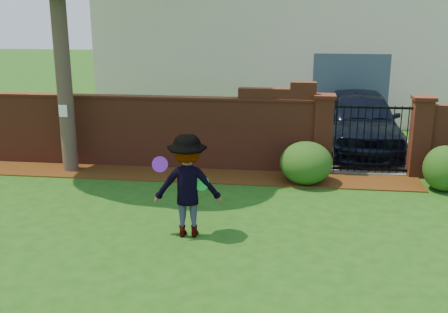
# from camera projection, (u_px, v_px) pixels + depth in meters

# --- Properties ---
(ground) EXTENTS (80.00, 80.00, 0.01)m
(ground) POSITION_uv_depth(u_px,v_px,m) (192.00, 236.00, 9.23)
(ground) COLOR #1D4C13
(ground) RESTS_ON ground
(mulch_bed) EXTENTS (11.10, 1.08, 0.03)m
(mulch_bed) POSITION_uv_depth(u_px,v_px,m) (178.00, 175.00, 12.53)
(mulch_bed) COLOR #3C210A
(mulch_bed) RESTS_ON ground
(brick_wall) EXTENTS (8.70, 0.31, 2.16)m
(brick_wall) POSITION_uv_depth(u_px,v_px,m) (140.00, 130.00, 13.04)
(brick_wall) COLOR maroon
(brick_wall) RESTS_ON ground
(pillar_left) EXTENTS (0.50, 0.50, 1.88)m
(pillar_left) POSITION_uv_depth(u_px,v_px,m) (323.00, 134.00, 12.50)
(pillar_left) COLOR maroon
(pillar_left) RESTS_ON ground
(pillar_right) EXTENTS (0.50, 0.50, 1.88)m
(pillar_right) POSITION_uv_depth(u_px,v_px,m) (420.00, 136.00, 12.23)
(pillar_right) COLOR maroon
(pillar_right) RESTS_ON ground
(iron_gate) EXTENTS (1.78, 0.03, 1.60)m
(iron_gate) POSITION_uv_depth(u_px,v_px,m) (371.00, 139.00, 12.39)
(iron_gate) COLOR black
(iron_gate) RESTS_ON ground
(driveway) EXTENTS (3.20, 8.00, 0.01)m
(driveway) POSITION_uv_depth(u_px,v_px,m) (351.00, 135.00, 16.44)
(driveway) COLOR gray
(driveway) RESTS_ON ground
(house) EXTENTS (12.40, 6.40, 6.30)m
(house) POSITION_uv_depth(u_px,v_px,m) (277.00, 25.00, 19.71)
(house) COLOR beige
(house) RESTS_ON ground
(car) EXTENTS (1.99, 4.84, 1.64)m
(car) POSITION_uv_depth(u_px,v_px,m) (361.00, 122.00, 14.44)
(car) COLOR black
(car) RESTS_ON ground
(paper_notice) EXTENTS (0.20, 0.01, 0.28)m
(paper_notice) POSITION_uv_depth(u_px,v_px,m) (63.00, 111.00, 12.32)
(paper_notice) COLOR white
(paper_notice) RESTS_ON tree
(shrub_left) EXTENTS (1.17, 1.17, 0.95)m
(shrub_left) POSITION_uv_depth(u_px,v_px,m) (306.00, 163.00, 11.84)
(shrub_left) COLOR #154414
(shrub_left) RESTS_ON ground
(shrub_middle) EXTENTS (0.90, 0.90, 0.99)m
(shrub_middle) POSITION_uv_depth(u_px,v_px,m) (445.00, 168.00, 11.39)
(shrub_middle) COLOR #154414
(shrub_middle) RESTS_ON ground
(man) EXTENTS (1.23, 0.81, 1.79)m
(man) POSITION_uv_depth(u_px,v_px,m) (187.00, 186.00, 9.01)
(man) COLOR gray
(man) RESTS_ON ground
(frisbee_purple) EXTENTS (0.28, 0.15, 0.26)m
(frisbee_purple) POSITION_uv_depth(u_px,v_px,m) (160.00, 164.00, 8.78)
(frisbee_purple) COLOR purple
(frisbee_purple) RESTS_ON man
(frisbee_green) EXTENTS (0.27, 0.08, 0.26)m
(frisbee_green) POSITION_uv_depth(u_px,v_px,m) (201.00, 183.00, 8.91)
(frisbee_green) COLOR green
(frisbee_green) RESTS_ON man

